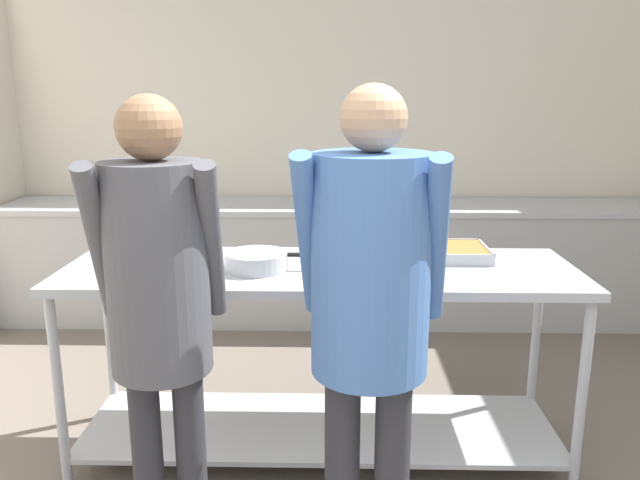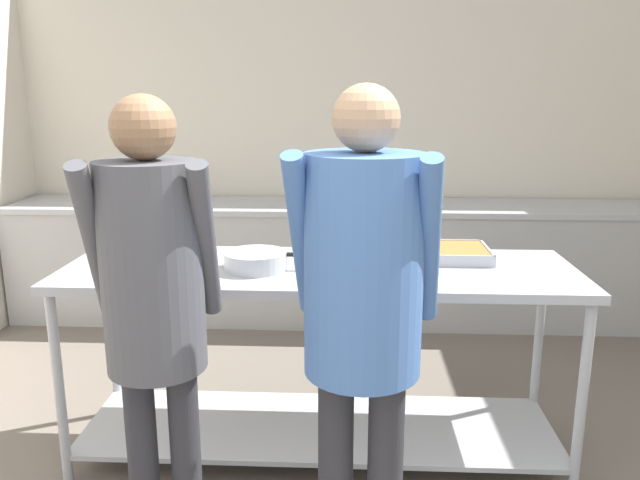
{
  "view_description": "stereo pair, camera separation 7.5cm",
  "coord_description": "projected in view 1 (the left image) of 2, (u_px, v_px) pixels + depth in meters",
  "views": [
    {
      "loc": [
        -0.02,
        -1.06,
        1.69
      ],
      "look_at": [
        -0.08,
        1.74,
        1.02
      ],
      "focal_mm": 35.0,
      "sensor_mm": 36.0,
      "label": 1
    },
    {
      "loc": [
        0.06,
        -1.06,
        1.69
      ],
      "look_at": [
        -0.08,
        1.74,
        1.02
      ],
      "focal_mm": 35.0,
      "sensor_mm": 36.0,
      "label": 2
    }
  ],
  "objects": [
    {
      "name": "serving_tray_vegetables",
      "position": [
        357.0,
        253.0,
        2.95
      ],
      "size": [
        0.42,
        0.27,
        0.05
      ],
      "color": "#ADAFB5",
      "rests_on": "serving_counter"
    },
    {
      "name": "water_bottle",
      "position": [
        169.0,
        186.0,
        4.67
      ],
      "size": [
        0.07,
        0.07,
        0.26
      ],
      "color": "silver",
      "rests_on": "back_counter"
    },
    {
      "name": "back_counter",
      "position": [
        335.0,
        261.0,
        4.71
      ],
      "size": [
        4.91,
        0.65,
        0.88
      ],
      "color": "#A8A8A8",
      "rests_on": "ground_plane"
    },
    {
      "name": "serving_tray_roast",
      "position": [
        448.0,
        252.0,
        2.96
      ],
      "size": [
        0.37,
        0.32,
        0.05
      ],
      "color": "#ADAFB5",
      "rests_on": "serving_counter"
    },
    {
      "name": "sauce_pan",
      "position": [
        256.0,
        260.0,
        2.75
      ],
      "size": [
        0.42,
        0.28,
        0.08
      ],
      "color": "#ADAFB5",
      "rests_on": "serving_counter"
    },
    {
      "name": "guest_serving_left",
      "position": [
        370.0,
        292.0,
        2.02
      ],
      "size": [
        0.52,
        0.39,
        1.72
      ],
      "color": "#2D2D33",
      "rests_on": "ground_plane"
    },
    {
      "name": "plate_stack",
      "position": [
        171.0,
        266.0,
        2.76
      ],
      "size": [
        0.27,
        0.27,
        0.04
      ],
      "color": "white",
      "rests_on": "serving_counter"
    },
    {
      "name": "wall_rear",
      "position": [
        336.0,
        139.0,
        4.86
      ],
      "size": [
        5.07,
        0.06,
        2.65
      ],
      "color": "beige",
      "rests_on": "ground_plane"
    },
    {
      "name": "serving_counter",
      "position": [
        320.0,
        329.0,
        2.88
      ],
      "size": [
        2.3,
        0.71,
        0.92
      ],
      "color": "#ADAFB5",
      "rests_on": "ground_plane"
    },
    {
      "name": "guest_serving_right",
      "position": [
        159.0,
        290.0,
        2.07
      ],
      "size": [
        0.46,
        0.36,
        1.69
      ],
      "color": "#2D2D33",
      "rests_on": "ground_plane"
    }
  ]
}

